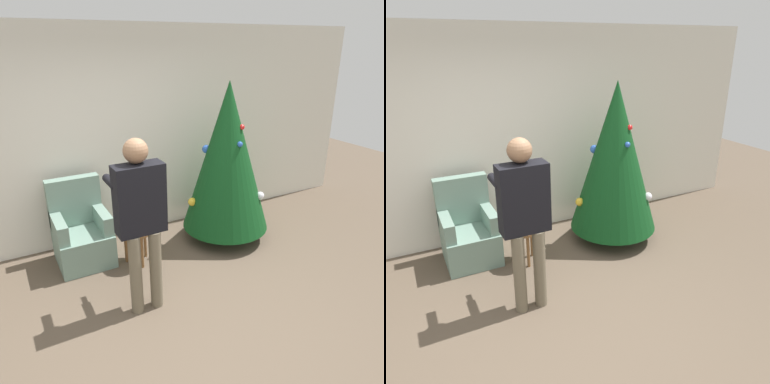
# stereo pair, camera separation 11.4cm
# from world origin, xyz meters

# --- Properties ---
(ground_plane) EXTENTS (14.00, 14.00, 0.00)m
(ground_plane) POSITION_xyz_m (0.00, 0.00, 0.00)
(ground_plane) COLOR brown
(wall_back) EXTENTS (8.00, 0.06, 2.70)m
(wall_back) POSITION_xyz_m (0.00, 2.23, 1.35)
(wall_back) COLOR silver
(wall_back) RESTS_ON ground_plane
(christmas_tree) EXTENTS (1.12, 1.12, 2.07)m
(christmas_tree) POSITION_xyz_m (1.32, 1.44, 1.12)
(christmas_tree) COLOR brown
(christmas_tree) RESTS_ON ground_plane
(armchair) EXTENTS (0.62, 0.65, 0.99)m
(armchair) POSITION_xyz_m (-0.50, 1.78, 0.35)
(armchair) COLOR gray
(armchair) RESTS_ON ground_plane
(person_standing) EXTENTS (0.47, 0.57, 1.71)m
(person_standing) POSITION_xyz_m (-0.17, 0.62, 1.04)
(person_standing) COLOR #6B604C
(person_standing) RESTS_ON ground_plane
(side_stool) EXTENTS (0.40, 0.40, 0.44)m
(side_stool) POSITION_xyz_m (0.06, 1.41, 0.37)
(side_stool) COLOR brown
(side_stool) RESTS_ON ground_plane
(laptop) EXTENTS (0.33, 0.24, 0.02)m
(laptop) POSITION_xyz_m (0.06, 1.41, 0.45)
(laptop) COLOR #38383D
(laptop) RESTS_ON side_stool
(book) EXTENTS (0.21, 0.13, 0.02)m
(book) POSITION_xyz_m (0.06, 1.41, 0.47)
(book) COLOR navy
(book) RESTS_ON laptop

